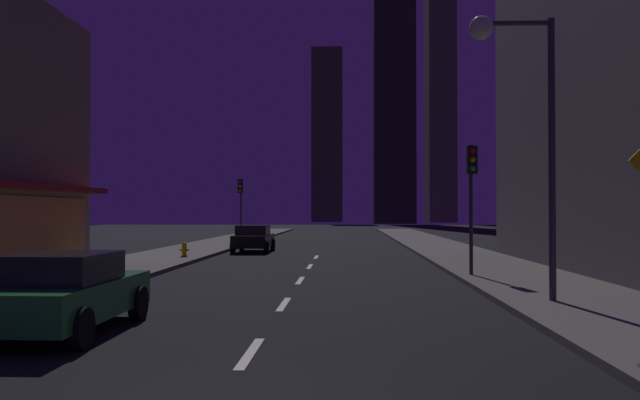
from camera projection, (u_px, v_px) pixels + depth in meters
The scene contains 14 objects.
ground_plane at pixel (323, 249), 38.65m from camera, with size 78.00×136.00×0.10m, color black.
sidewalk_right at pixel (439, 247), 38.35m from camera, with size 4.00×76.00×0.15m, color #605E59.
sidewalk_left at pixel (208, 246), 38.95m from camera, with size 4.00×76.00×0.15m, color #605E59.
lane_marking_center at pixel (293, 291), 17.67m from camera, with size 0.16×28.20×0.01m.
skyscraper_distant_tall at pixel (327, 135), 137.97m from camera, with size 6.58×5.15×37.21m, color #464234.
skyscraper_distant_mid at pixel (394, 8), 117.82m from camera, with size 7.46×7.61×79.13m, color #2E2C23.
skyscraper_distant_short at pixel (440, 99), 132.70m from camera, with size 5.58×8.91×50.83m, color #5F5A47.
skyscraper_distant_slender at pixel (528, 37), 129.51m from camera, with size 8.81×8.56×75.13m, color #524E3D.
car_parked_near at pixel (64, 292), 11.52m from camera, with size 1.98×4.24×1.45m.
car_parked_far at pixel (253, 238), 34.76m from camera, with size 1.98×4.24×1.45m.
fire_hydrant_far_left at pixel (184, 250), 29.07m from camera, with size 0.42×0.30×0.65m.
traffic_light_near_right at pixel (472, 180), 20.66m from camera, with size 0.32×0.48×4.20m.
traffic_light_far_left at pixel (240, 196), 41.96m from camera, with size 0.32×0.48×4.20m.
street_lamp_right at pixel (515, 87), 14.81m from camera, with size 1.96×0.56×6.58m.
Camera 1 is at (1.50, -6.67, 2.19)m, focal length 36.04 mm.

